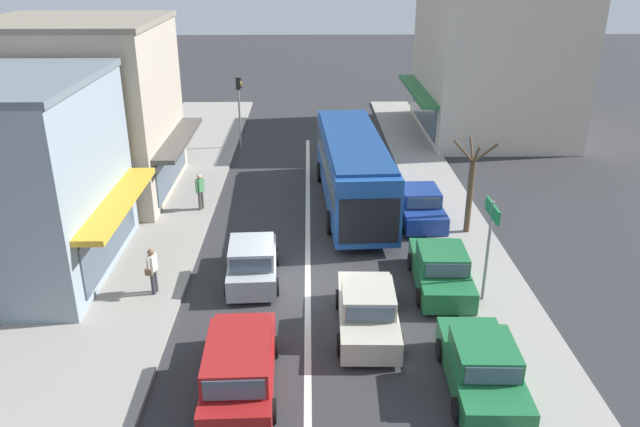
{
  "coord_description": "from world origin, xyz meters",
  "views": [
    {
      "loc": [
        0.08,
        -19.0,
        10.76
      ],
      "look_at": [
        0.49,
        3.6,
        1.2
      ],
      "focal_mm": 35.0,
      "sensor_mm": 36.0,
      "label": 1
    }
  ],
  "objects_px": {
    "hatchback_adjacent_lane_trail": "(252,263)",
    "pedestrian_browsing_midblock": "(200,190)",
    "traffic_light_downstreet": "(239,101)",
    "directional_road_sign": "(490,229)",
    "pedestrian_with_handbag_near": "(152,268)",
    "sedan_queue_gap_filler": "(368,311)",
    "parked_sedan_kerb_second": "(441,270)",
    "street_tree_right": "(470,190)",
    "parked_sedan_kerb_third": "(419,205)",
    "city_bus": "(353,166)",
    "wagon_behind_bus_mid": "(240,367)",
    "parked_sedan_kerb_front": "(482,368)"
  },
  "relations": [
    {
      "from": "parked_sedan_kerb_second",
      "to": "traffic_light_downstreet",
      "type": "relative_size",
      "value": 1.01
    },
    {
      "from": "parked_sedan_kerb_second",
      "to": "directional_road_sign",
      "type": "bearing_deg",
      "value": -41.09
    },
    {
      "from": "city_bus",
      "to": "street_tree_right",
      "type": "xyz_separation_m",
      "value": [
        4.5,
        -3.21,
        0.07
      ]
    },
    {
      "from": "pedestrian_with_handbag_near",
      "to": "traffic_light_downstreet",
      "type": "bearing_deg",
      "value": 85.81
    },
    {
      "from": "directional_road_sign",
      "to": "pedestrian_with_handbag_near",
      "type": "relative_size",
      "value": 2.21
    },
    {
      "from": "street_tree_right",
      "to": "city_bus",
      "type": "bearing_deg",
      "value": 144.47
    },
    {
      "from": "hatchback_adjacent_lane_trail",
      "to": "pedestrian_with_handbag_near",
      "type": "distance_m",
      "value": 3.39
    },
    {
      "from": "hatchback_adjacent_lane_trail",
      "to": "parked_sedan_kerb_front",
      "type": "relative_size",
      "value": 0.89
    },
    {
      "from": "sedan_queue_gap_filler",
      "to": "parked_sedan_kerb_second",
      "type": "distance_m",
      "value": 3.77
    },
    {
      "from": "street_tree_right",
      "to": "traffic_light_downstreet",
      "type": "bearing_deg",
      "value": 130.74
    },
    {
      "from": "traffic_light_downstreet",
      "to": "wagon_behind_bus_mid",
      "type": "bearing_deg",
      "value": -84.45
    },
    {
      "from": "parked_sedan_kerb_third",
      "to": "pedestrian_with_handbag_near",
      "type": "bearing_deg",
      "value": -147.37
    },
    {
      "from": "sedan_queue_gap_filler",
      "to": "parked_sedan_kerb_front",
      "type": "bearing_deg",
      "value": -45.87
    },
    {
      "from": "directional_road_sign",
      "to": "pedestrian_browsing_midblock",
      "type": "relative_size",
      "value": 2.21
    },
    {
      "from": "hatchback_adjacent_lane_trail",
      "to": "pedestrian_with_handbag_near",
      "type": "xyz_separation_m",
      "value": [
        -3.2,
        -1.05,
        0.36
      ]
    },
    {
      "from": "city_bus",
      "to": "street_tree_right",
      "type": "height_order",
      "value": "street_tree_right"
    },
    {
      "from": "wagon_behind_bus_mid",
      "to": "parked_sedan_kerb_front",
      "type": "distance_m",
      "value": 6.36
    },
    {
      "from": "directional_road_sign",
      "to": "street_tree_right",
      "type": "bearing_deg",
      "value": 82.22
    },
    {
      "from": "parked_sedan_kerb_front",
      "to": "street_tree_right",
      "type": "relative_size",
      "value": 1.06
    },
    {
      "from": "sedan_queue_gap_filler",
      "to": "parked_sedan_kerb_third",
      "type": "bearing_deg",
      "value": 70.76
    },
    {
      "from": "hatchback_adjacent_lane_trail",
      "to": "parked_sedan_kerb_second",
      "type": "height_order",
      "value": "hatchback_adjacent_lane_trail"
    },
    {
      "from": "sedan_queue_gap_filler",
      "to": "parked_sedan_kerb_front",
      "type": "distance_m",
      "value": 3.96
    },
    {
      "from": "hatchback_adjacent_lane_trail",
      "to": "traffic_light_downstreet",
      "type": "relative_size",
      "value": 0.9
    },
    {
      "from": "parked_sedan_kerb_front",
      "to": "wagon_behind_bus_mid",
      "type": "bearing_deg",
      "value": 179.6
    },
    {
      "from": "street_tree_right",
      "to": "pedestrian_browsing_midblock",
      "type": "distance_m",
      "value": 11.56
    },
    {
      "from": "sedan_queue_gap_filler",
      "to": "parked_sedan_kerb_second",
      "type": "relative_size",
      "value": 1.0
    },
    {
      "from": "parked_sedan_kerb_front",
      "to": "parked_sedan_kerb_second",
      "type": "distance_m",
      "value": 5.43
    },
    {
      "from": "sedan_queue_gap_filler",
      "to": "city_bus",
      "type": "bearing_deg",
      "value": 88.89
    },
    {
      "from": "parked_sedan_kerb_front",
      "to": "directional_road_sign",
      "type": "distance_m",
      "value": 4.97
    },
    {
      "from": "sedan_queue_gap_filler",
      "to": "parked_sedan_kerb_third",
      "type": "xyz_separation_m",
      "value": [
        2.95,
        8.45,
        0.0
      ]
    },
    {
      "from": "directional_road_sign",
      "to": "pedestrian_with_handbag_near",
      "type": "xyz_separation_m",
      "value": [
        -10.91,
        0.57,
        -1.61
      ]
    },
    {
      "from": "directional_road_sign",
      "to": "wagon_behind_bus_mid",
      "type": "bearing_deg",
      "value": -150.15
    },
    {
      "from": "city_bus",
      "to": "wagon_behind_bus_mid",
      "type": "xyz_separation_m",
      "value": [
        -3.79,
        -12.94,
        -1.14
      ]
    },
    {
      "from": "city_bus",
      "to": "sedan_queue_gap_filler",
      "type": "bearing_deg",
      "value": -91.11
    },
    {
      "from": "sedan_queue_gap_filler",
      "to": "parked_sedan_kerb_second",
      "type": "bearing_deg",
      "value": 43.26
    },
    {
      "from": "parked_sedan_kerb_third",
      "to": "pedestrian_with_handbag_near",
      "type": "relative_size",
      "value": 2.6
    },
    {
      "from": "city_bus",
      "to": "traffic_light_downstreet",
      "type": "height_order",
      "value": "traffic_light_downstreet"
    },
    {
      "from": "hatchback_adjacent_lane_trail",
      "to": "directional_road_sign",
      "type": "bearing_deg",
      "value": -11.85
    },
    {
      "from": "parked_sedan_kerb_front",
      "to": "traffic_light_downstreet",
      "type": "relative_size",
      "value": 1.01
    },
    {
      "from": "traffic_light_downstreet",
      "to": "hatchback_adjacent_lane_trail",
      "type": "bearing_deg",
      "value": -82.94
    },
    {
      "from": "city_bus",
      "to": "directional_road_sign",
      "type": "height_order",
      "value": "directional_road_sign"
    },
    {
      "from": "hatchback_adjacent_lane_trail",
      "to": "wagon_behind_bus_mid",
      "type": "distance_m",
      "value": 5.95
    },
    {
      "from": "sedan_queue_gap_filler",
      "to": "wagon_behind_bus_mid",
      "type": "relative_size",
      "value": 0.93
    },
    {
      "from": "hatchback_adjacent_lane_trail",
      "to": "street_tree_right",
      "type": "height_order",
      "value": "street_tree_right"
    },
    {
      "from": "parked_sedan_kerb_second",
      "to": "pedestrian_browsing_midblock",
      "type": "xyz_separation_m",
      "value": [
        -9.3,
        6.89,
        0.4
      ]
    },
    {
      "from": "hatchback_adjacent_lane_trail",
      "to": "parked_sedan_kerb_front",
      "type": "xyz_separation_m",
      "value": [
        6.51,
        -6.0,
        -0.05
      ]
    },
    {
      "from": "pedestrian_browsing_midblock",
      "to": "sedan_queue_gap_filler",
      "type": "bearing_deg",
      "value": -55.32
    },
    {
      "from": "parked_sedan_kerb_third",
      "to": "traffic_light_downstreet",
      "type": "bearing_deg",
      "value": 129.35
    },
    {
      "from": "hatchback_adjacent_lane_trail",
      "to": "pedestrian_browsing_midblock",
      "type": "height_order",
      "value": "pedestrian_browsing_midblock"
    },
    {
      "from": "parked_sedan_kerb_third",
      "to": "pedestrian_browsing_midblock",
      "type": "relative_size",
      "value": 2.6
    }
  ]
}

